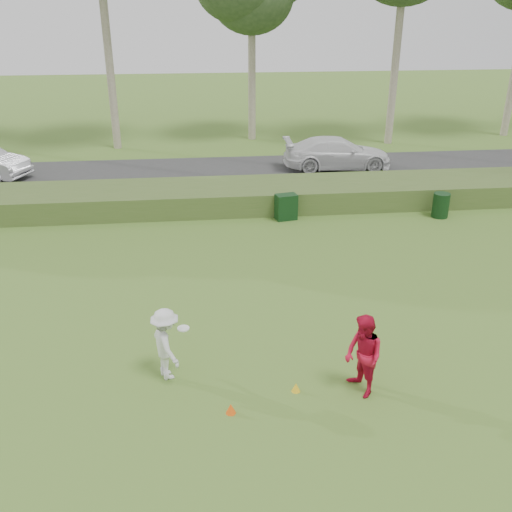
{
  "coord_description": "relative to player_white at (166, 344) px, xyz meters",
  "views": [
    {
      "loc": [
        -1.58,
        -10.44,
        7.83
      ],
      "look_at": [
        0.0,
        4.0,
        1.3
      ],
      "focal_mm": 40.0,
      "sensor_mm": 36.0,
      "label": 1
    }
  ],
  "objects": [
    {
      "name": "utility_cabinet",
      "position": [
        4.26,
        9.81,
        -0.36
      ],
      "size": [
        0.89,
        0.65,
        1.0
      ],
      "primitive_type": "cube",
      "rotation": [
        0.0,
        0.0,
        0.2
      ],
      "color": "black",
      "rests_on": "ground"
    },
    {
      "name": "player_white",
      "position": [
        0.0,
        0.0,
        0.0
      ],
      "size": [
        1.04,
        1.27,
        1.71
      ],
      "rotation": [
        0.0,
        0.0,
        1.97
      ],
      "color": "silver",
      "rests_on": "ground"
    },
    {
      "name": "cone_orange",
      "position": [
        1.33,
        -1.43,
        -0.74
      ],
      "size": [
        0.21,
        0.21,
        0.23
      ],
      "primitive_type": "cone",
      "color": "#FF560D",
      "rests_on": "ground"
    },
    {
      "name": "trash_bin",
      "position": [
        10.35,
        9.41,
        -0.38
      ],
      "size": [
        0.72,
        0.72,
        0.96
      ],
      "primitive_type": "cylinder",
      "rotation": [
        0.0,
        0.0,
        -0.13
      ],
      "color": "black",
      "rests_on": "ground"
    },
    {
      "name": "ground",
      "position": [
        2.4,
        -0.45,
        -0.86
      ],
      "size": [
        120.0,
        120.0,
        0.0
      ],
      "primitive_type": "plane",
      "color": "#406923",
      "rests_on": "ground"
    },
    {
      "name": "player_red",
      "position": [
        4.19,
        -1.04,
        0.08
      ],
      "size": [
        0.94,
        1.08,
        1.87
      ],
      "primitive_type": "imported",
      "rotation": [
        0.0,
        0.0,
        -1.27
      ],
      "color": "#BA102E",
      "rests_on": "ground"
    },
    {
      "name": "park_road",
      "position": [
        2.4,
        16.55,
        -0.83
      ],
      "size": [
        80.0,
        6.0,
        0.06
      ],
      "primitive_type": "cube",
      "color": "#2D2D2D",
      "rests_on": "ground"
    },
    {
      "name": "car_right",
      "position": [
        7.93,
        16.65,
        -0.02
      ],
      "size": [
        5.42,
        2.35,
        1.55
      ],
      "primitive_type": "imported",
      "rotation": [
        0.0,
        0.0,
        1.54
      ],
      "color": "white",
      "rests_on": "park_road"
    },
    {
      "name": "cone_yellow",
      "position": [
        2.79,
        -0.86,
        -0.75
      ],
      "size": [
        0.19,
        0.19,
        0.21
      ],
      "primitive_type": "cone",
      "color": "yellow",
      "rests_on": "ground"
    },
    {
      "name": "reed_strip",
      "position": [
        2.4,
        11.55,
        -0.41
      ],
      "size": [
        80.0,
        3.0,
        0.9
      ],
      "primitive_type": "cube",
      "color": "#3E5A24",
      "rests_on": "ground"
    }
  ]
}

